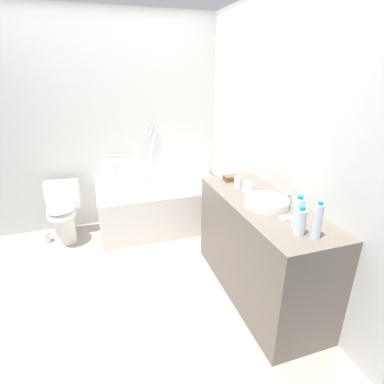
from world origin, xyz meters
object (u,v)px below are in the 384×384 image
bathtub (161,206)px  amenity_basket (231,178)px  toilet (63,212)px  drinking_glass_2 (238,182)px  sink_faucet (289,199)px  drinking_glass_0 (246,186)px  water_bottle_0 (298,213)px  drinking_glass_1 (251,189)px  water_bottle_1 (300,222)px  sink_basin (267,202)px  soap_dish (287,218)px  water_bottle_2 (318,221)px  toilet_paper_roll (45,237)px

bathtub → amenity_basket: (0.52, -0.87, 0.61)m
toilet → drinking_glass_2: 2.05m
sink_faucet → drinking_glass_0: 0.39m
water_bottle_0 → drinking_glass_1: water_bottle_0 is taller
water_bottle_1 → drinking_glass_1: water_bottle_1 is taller
bathtub → sink_faucet: (0.73, -1.50, 0.62)m
bathtub → water_bottle_1: bearing=-75.6°
bathtub → drinking_glass_2: bathtub is taller
drinking_glass_0 → drinking_glass_1: 0.08m
sink_basin → soap_dish: bearing=-85.8°
sink_basin → water_bottle_0: bearing=-88.7°
bathtub → sink_basin: 1.70m
water_bottle_2 → drinking_glass_0: size_ratio=2.65×
sink_faucet → water_bottle_1: (-0.23, -0.45, 0.05)m
bathtub → water_bottle_1: (0.50, -1.94, 0.67)m
sink_faucet → toilet_paper_roll: sink_faucet is taller
toilet → water_bottle_2: 2.75m
drinking_glass_0 → soap_dish: 0.58m
water_bottle_2 → drinking_glass_0: (-0.05, 0.84, -0.07)m
drinking_glass_1 → drinking_glass_2: (-0.02, 0.19, 0.00)m
water_bottle_2 → toilet_paper_roll: (-1.94, 2.07, -0.92)m
sink_basin → drinking_glass_1: (-0.00, 0.25, 0.02)m
soap_dish → drinking_glass_2: bearing=93.7°
sink_basin → drinking_glass_2: (-0.03, 0.44, 0.02)m
water_bottle_1 → amenity_basket: 1.07m
toilet → sink_faucet: sink_faucet is taller
water_bottle_1 → drinking_glass_0: (0.02, 0.77, -0.04)m
water_bottle_0 → drinking_glass_2: bearing=92.4°
bathtub → toilet: size_ratio=2.17×
sink_faucet → water_bottle_2: (-0.16, -0.51, 0.08)m
sink_basin → sink_faucet: bearing=0.0°
toilet → water_bottle_0: size_ratio=2.98×
bathtub → water_bottle_0: bathtub is taller
water_bottle_0 → soap_dish: (0.01, 0.12, -0.10)m
water_bottle_0 → soap_dish: bearing=85.2°
sink_basin → soap_dish: 0.25m
water_bottle_1 → toilet_paper_roll: bearing=133.1°
bathtub → drinking_glass_1: (0.52, -1.25, 0.63)m
drinking_glass_0 → water_bottle_0: bearing=-88.9°
water_bottle_1 → toilet: bearing=129.3°
bathtub → drinking_glass_1: 1.49m
drinking_glass_0 → water_bottle_1: bearing=-91.8°
sink_faucet → sink_basin: bearing=180.0°
water_bottle_0 → amenity_basket: (-0.02, 0.99, -0.08)m
water_bottle_1 → drinking_glass_0: size_ratio=2.06×
amenity_basket → sink_faucet: bearing=-71.2°
toilet → water_bottle_1: bearing=44.6°
drinking_glass_2 → bathtub: bearing=115.6°
amenity_basket → drinking_glass_0: bearing=-89.0°
toilet → amenity_basket: 1.97m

